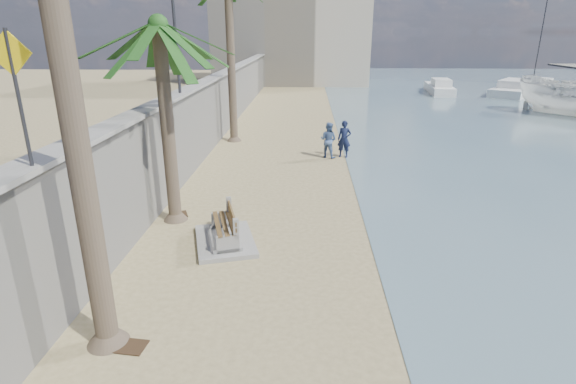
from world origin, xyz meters
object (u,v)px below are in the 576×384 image
object	(u,v)px
person_b	(328,138)
yacht_near	(517,90)
palm_mid	(158,27)
yacht_far	(439,89)
sailboat_west	(533,82)
bench_far	(225,229)
person_a	(344,136)

from	to	relation	value
person_b	yacht_near	size ratio (longest dim) A/B	0.18
palm_mid	yacht_far	bearing A→B (deg)	62.32
palm_mid	sailboat_west	bearing A→B (deg)	53.63
yacht_near	bench_far	bearing A→B (deg)	-177.84
bench_far	person_a	distance (m)	10.85
person_b	yacht_far	bearing A→B (deg)	-88.78
sailboat_west	bench_far	bearing A→B (deg)	-123.59
person_b	yacht_near	world-z (taller)	person_b
bench_far	person_b	xyz separation A→B (m)	(3.46, 9.88, 0.54)
bench_far	yacht_far	xyz separation A→B (m)	(15.99, 35.88, -0.09)
bench_far	sailboat_west	world-z (taller)	sailboat_west
yacht_far	sailboat_west	size ratio (longest dim) A/B	0.77
bench_far	palm_mid	size ratio (longest dim) A/B	0.39
bench_far	person_b	distance (m)	10.49
bench_far	palm_mid	distance (m)	6.20
person_b	person_a	bearing A→B (deg)	-147.23
yacht_near	person_a	bearing A→B (deg)	178.61
person_a	person_b	bearing A→B (deg)	-159.87
person_b	yacht_near	bearing A→B (deg)	-101.36
bench_far	yacht_far	bearing A→B (deg)	65.98
yacht_near	sailboat_west	bearing A→B (deg)	2.98
person_a	yacht_near	world-z (taller)	person_a
yacht_far	yacht_near	bearing A→B (deg)	-85.78
palm_mid	person_b	size ratio (longest dim) A/B	3.59
yacht_near	palm_mid	bearing A→B (deg)	178.72
sailboat_west	yacht_far	bearing A→B (deg)	-148.28
bench_far	person_b	bearing A→B (deg)	70.69
bench_far	sailboat_west	size ratio (longest dim) A/B	0.29
yacht_far	sailboat_west	distance (m)	15.63
bench_far	sailboat_west	bearing A→B (deg)	56.41
yacht_near	yacht_far	size ratio (longest dim) A/B	1.44
bench_far	person_a	bearing A→B (deg)	66.88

